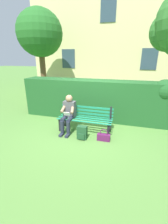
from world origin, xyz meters
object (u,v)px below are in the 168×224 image
object	(u,v)px
person_seated	(68,113)
tree_far	(39,35)
park_bench	(86,118)
handbag	(104,137)
backpack	(82,133)

from	to	relation	value
person_seated	tree_far	world-z (taller)	tree_far
park_bench	handbag	distance (m)	0.91
person_seated	backpack	distance (m)	0.81
person_seated	park_bench	bearing A→B (deg)	-160.45
person_seated	backpack	size ratio (longest dim) A/B	2.91
handbag	tree_far	xyz separation A→B (m)	(4.31, -4.14, 3.28)
park_bench	tree_far	size ratio (longest dim) A/B	0.37
park_bench	backpack	world-z (taller)	park_bench
backpack	tree_far	world-z (taller)	tree_far
tree_far	handbag	bearing A→B (deg)	136.14
person_seated	handbag	size ratio (longest dim) A/B	3.17
park_bench	tree_far	world-z (taller)	tree_far
backpack	tree_far	xyz separation A→B (m)	(3.68, -4.22, 3.19)
park_bench	person_seated	xyz separation A→B (m)	(0.52, 0.18, 0.19)
park_bench	handbag	xyz separation A→B (m)	(-0.68, 0.49, -0.33)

